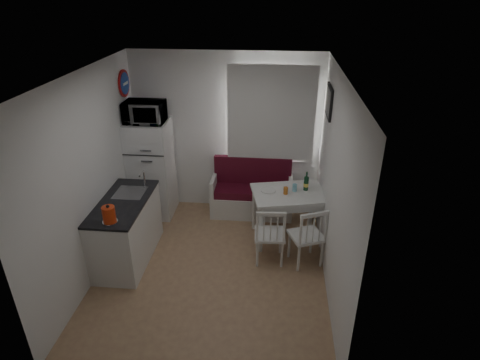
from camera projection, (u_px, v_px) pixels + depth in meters
The scene contains 22 objects.
floor at pixel (212, 268), 5.45m from camera, with size 3.00×3.50×0.02m, color #9C7153.
ceiling at pixel (205, 75), 4.29m from camera, with size 3.00×3.50×0.02m, color white.
wall_back at pixel (227, 134), 6.43m from camera, with size 3.00×0.02×2.60m, color white.
wall_front at pixel (175, 279), 3.31m from camera, with size 3.00×0.02×2.60m, color white.
wall_left at pixel (90, 178), 4.99m from camera, with size 0.02×3.50×2.60m, color white.
wall_right at pixel (334, 189), 4.74m from camera, with size 0.02×3.50×2.60m, color white.
window at pixel (271, 116), 6.20m from camera, with size 1.22×0.06×1.47m, color white.
curtain at pixel (271, 115), 6.11m from camera, with size 1.35×0.02×1.50m, color white.
kitchen_counter at pixel (127, 229), 5.49m from camera, with size 0.62×1.32×1.16m.
wall_sign at pixel (125, 83), 5.90m from camera, with size 0.40×0.40×0.03m, color #194198.
picture_frame at pixel (329, 101), 5.39m from camera, with size 0.04×0.52×0.42m, color black.
bench at pixel (252, 196), 6.62m from camera, with size 1.33×0.51×0.95m.
dining_table at pixel (289, 198), 5.81m from camera, with size 1.16×0.93×0.77m.
chair_left at pixel (270, 231), 5.31m from camera, with size 0.43×0.41×0.47m.
chair_right at pixel (307, 232), 5.26m from camera, with size 0.54×0.54×0.48m.
fridge at pixel (152, 169), 6.44m from camera, with size 0.64×0.64×1.59m, color white.
microwave at pixel (145, 112), 5.97m from camera, with size 0.59×0.40×0.33m, color white.
kettle at pixel (109, 215), 4.75m from camera, with size 0.18×0.18×0.25m, color red.
wine_bottle at pixel (306, 181), 5.77m from camera, with size 0.07×0.07×0.29m, color #123B20, non-canonical shape.
drinking_glass_orange at pixel (286, 191), 5.71m from camera, with size 0.06×0.06×0.11m, color #C36A20.
drinking_glass_blue at pixel (295, 188), 5.78m from camera, with size 0.07×0.07×0.11m, color #7DC4D5.
plate at pixel (268, 190), 5.81m from camera, with size 0.22×0.22×0.02m, color white.
Camera 1 is at (0.78, -4.28, 3.52)m, focal length 30.00 mm.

